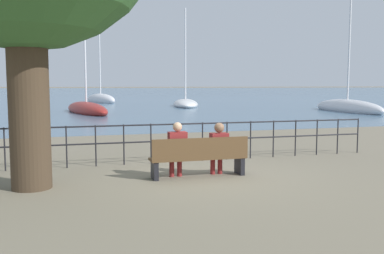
{
  "coord_description": "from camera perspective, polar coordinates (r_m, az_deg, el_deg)",
  "views": [
    {
      "loc": [
        -2.82,
        -9.04,
        2.05
      ],
      "look_at": [
        0.0,
        0.5,
        1.07
      ],
      "focal_mm": 40.0,
      "sensor_mm": 36.0,
      "label": 1
    }
  ],
  "objects": [
    {
      "name": "sailboat_1",
      "position": [
        35.19,
        19.99,
        2.46
      ],
      "size": [
        2.54,
        8.93,
        11.46
      ],
      "rotation": [
        0.0,
        0.0,
        -0.08
      ],
      "color": "silver",
      "rests_on": "ground_plane"
    },
    {
      "name": "seated_person_right",
      "position": [
        9.74,
        3.56,
        -2.55
      ],
      "size": [
        0.4,
        0.35,
        1.21
      ],
      "color": "maroon",
      "rests_on": "ground_plane"
    },
    {
      "name": "harbor_water",
      "position": [
        167.72,
        -15.54,
        4.71
      ],
      "size": [
        600.0,
        300.0,
        0.01
      ],
      "color": "slate",
      "rests_on": "ground_plane"
    },
    {
      "name": "park_bench",
      "position": [
        9.54,
        0.97,
        -4.07
      ],
      "size": [
        2.2,
        0.45,
        0.9
      ],
      "color": "brown",
      "rests_on": "ground_plane"
    },
    {
      "name": "ground_plane",
      "position": [
        9.69,
        0.84,
        -6.61
      ],
      "size": [
        1000.0,
        1000.0,
        0.0
      ],
      "primitive_type": "plane",
      "color": "#7A705B"
    },
    {
      "name": "sailboat_2",
      "position": [
        51.11,
        -12.09,
        3.58
      ],
      "size": [
        3.89,
        6.36,
        9.03
      ],
      "rotation": [
        0.0,
        0.0,
        0.39
      ],
      "color": "silver",
      "rests_on": "ground_plane"
    },
    {
      "name": "sailboat_4",
      "position": [
        41.37,
        -0.87,
        3.11
      ],
      "size": [
        3.97,
        8.16,
        9.63
      ],
      "rotation": [
        0.0,
        0.0,
        -0.22
      ],
      "color": "white",
      "rests_on": "ground_plane"
    },
    {
      "name": "seated_person_left",
      "position": [
        9.45,
        -2.0,
        -2.74
      ],
      "size": [
        0.4,
        0.35,
        1.24
      ],
      "color": "maroon",
      "rests_on": "ground_plane"
    },
    {
      "name": "promenade_railing",
      "position": [
        11.37,
        -1.99,
        -1.26
      ],
      "size": [
        11.37,
        0.04,
        1.05
      ],
      "color": "black",
      "rests_on": "ground_plane"
    },
    {
      "name": "sailboat_0",
      "position": [
        32.54,
        -13.9,
        2.32
      ],
      "size": [
        3.6,
        8.93,
        9.46
      ],
      "rotation": [
        0.0,
        0.0,
        0.21
      ],
      "color": "maroon",
      "rests_on": "ground_plane"
    }
  ]
}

